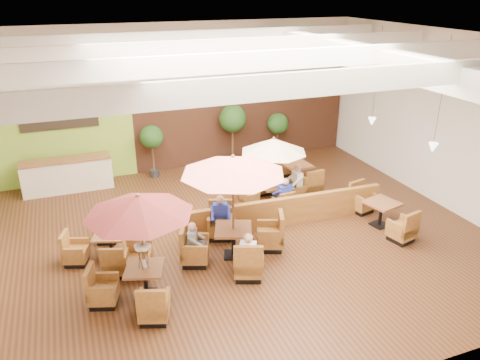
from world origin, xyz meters
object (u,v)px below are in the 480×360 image
topiary_0 (152,139)px  diner_2 (194,239)px  table_1 (233,190)px  topiary_1 (233,121)px  table_2 (273,158)px  service_counter (68,175)px  diner_3 (284,193)px  diner_1 (220,213)px  diner_4 (296,179)px  booth_divider (284,212)px  table_5 (289,176)px  diner_0 (248,251)px  table_3 (102,244)px  topiary_2 (278,125)px  table_0 (137,225)px  table_4 (381,214)px

topiary_0 → diner_2: bearing=-91.6°
table_1 → topiary_1: size_ratio=1.22×
table_2 → service_counter: bearing=145.6°
diner_3 → diner_1: bearing=-170.1°
diner_4 → table_1: bearing=126.9°
diner_1 → table_2: bearing=-131.6°
booth_divider → table_5: (1.43, 2.59, -0.06)m
diner_0 → diner_4: bearing=78.5°
table_3 → diner_2: bearing=-7.6°
table_5 → table_2: bearing=-139.6°
diner_3 → topiary_1: bearing=84.1°
booth_divider → topiary_2: size_ratio=3.26×
table_0 → diner_1: (2.55, 1.93, -1.10)m
table_2 → table_4: size_ratio=0.85×
table_2 → topiary_2: size_ratio=1.18×
table_1 → diner_3: (2.30, 1.72, -1.19)m
booth_divider → table_2: bearing=81.6°
service_counter → topiary_2: topiary_2 is taller
service_counter → topiary_2: (8.16, 0.20, 0.89)m
table_5 → diner_3: bearing=-124.2°
table_2 → topiary_0: 4.92m
diner_0 → diner_2: bearing=164.4°
topiary_0 → topiary_1: bearing=0.0°
service_counter → diner_4: (7.08, -3.55, 0.17)m
diner_2 → topiary_2: bearing=163.4°
table_4 → topiary_2: topiary_2 is taller
diner_2 → diner_4: diner_4 is taller
table_0 → topiary_2: bearing=65.5°
table_5 → diner_4: bearing=-109.3°
table_4 → topiary_0: bearing=118.4°
topiary_0 → topiary_1: 3.19m
table_2 → diner_1: (-2.30, -1.50, -0.83)m
table_1 → diner_0: table_1 is taller
table_3 → topiary_1: size_ratio=1.02×
table_1 → diner_3: size_ratio=3.76×
table_4 → diner_3: 2.97m
booth_divider → topiary_2: topiary_2 is taller
service_counter → diner_3: diner_3 is taller
diner_2 → diner_4: 4.92m
booth_divider → topiary_0: topiary_0 is taller
topiary_2 → diner_4: (-1.08, -3.75, -0.71)m
topiary_0 → service_counter: bearing=-176.3°
topiary_0 → diner_1: (0.88, -5.25, -0.72)m
table_3 → topiary_0: (2.40, 5.20, 1.04)m
diner_2 → diner_3: 3.77m
table_3 → table_4: 8.07m
diner_0 → booth_divider: bearing=76.2°
table_0 → diner_0: 2.79m
table_5 → diner_2: 5.84m
topiary_0 → diner_2: size_ratio=2.70×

